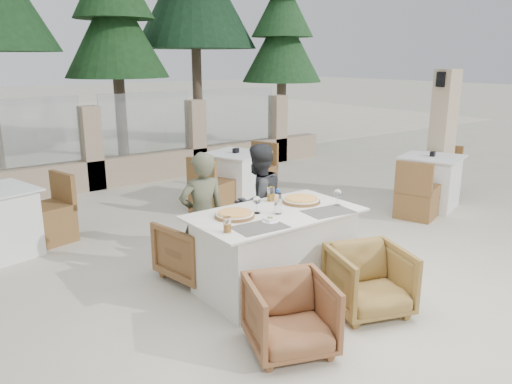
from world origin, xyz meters
TOP-DOWN VIEW (x-y plane):
  - ground at (0.00, 0.00)m, footprint 80.00×80.00m
  - perimeter_wall_far at (0.00, 4.80)m, footprint 10.00×0.34m
  - lantern_pillar at (4.20, 1.00)m, footprint 0.34×0.34m
  - pine_centre at (1.50, 7.20)m, footprint 2.20×2.20m
  - pine_mid_right at (3.80, 7.80)m, footprint 2.99×2.99m
  - pine_far_right at (5.50, 6.50)m, footprint 1.98×1.98m
  - dining_table at (0.08, 0.01)m, footprint 1.60×0.90m
  - placemat_near_left at (-0.30, -0.25)m, footprint 0.47×0.33m
  - placemat_near_right at (0.48, -0.28)m, footprint 0.48×0.35m
  - pizza_left at (-0.31, 0.11)m, footprint 0.48×0.48m
  - pizza_right at (0.49, 0.11)m, footprint 0.44×0.44m
  - water_bottle at (0.07, -0.04)m, footprint 0.09×0.09m
  - wine_glass_centre at (-0.08, 0.08)m, footprint 0.09×0.09m
  - wine_glass_corner at (0.70, -0.18)m, footprint 0.10×0.10m
  - beer_glass_left at (-0.58, -0.19)m, footprint 0.08×0.08m
  - beer_glass_right at (0.28, 0.33)m, footprint 0.07×0.07m
  - olive_dish at (-0.13, -0.18)m, footprint 0.13×0.13m
  - armchair_far_left at (-0.38, 0.68)m, footprint 0.77×0.78m
  - armchair_far_right at (0.37, 0.59)m, footprint 0.70×0.72m
  - armchair_near_left at (-0.49, -0.88)m, footprint 0.79×0.80m
  - armchair_near_right at (0.45, -0.84)m, footprint 0.81×0.82m
  - diner_left at (-0.34, 0.63)m, footprint 0.51×0.37m
  - diner_right at (0.41, 0.71)m, footprint 0.67×0.55m
  - bg_table_b at (1.48, 2.70)m, footprint 1.82×1.34m
  - bg_table_c at (3.63, 0.76)m, footprint 1.82×1.31m

SIDE VIEW (x-z plane):
  - ground at x=0.00m, z-range 0.00..0.00m
  - armchair_near_left at x=-0.49m, z-range 0.00..0.57m
  - armchair_near_right at x=0.45m, z-range 0.00..0.59m
  - armchair_far_left at x=-0.38m, z-range 0.00..0.61m
  - armchair_far_right at x=0.37m, z-range 0.00..0.62m
  - dining_table at x=0.08m, z-range 0.00..0.77m
  - bg_table_b at x=1.48m, z-range 0.00..0.77m
  - bg_table_c at x=3.63m, z-range 0.00..0.77m
  - diner_right at x=0.41m, z-range 0.00..1.29m
  - diner_left at x=-0.34m, z-range 0.00..1.30m
  - placemat_near_left at x=-0.30m, z-range 0.77..0.77m
  - placemat_near_right at x=0.48m, z-range 0.77..0.77m
  - olive_dish at x=-0.13m, z-range 0.77..0.81m
  - pizza_left at x=-0.31m, z-range 0.77..0.82m
  - pizza_right at x=0.49m, z-range 0.77..0.82m
  - perimeter_wall_far at x=0.00m, z-range 0.00..1.60m
  - beer_glass_left at x=-0.58m, z-range 0.77..0.90m
  - beer_glass_right at x=0.28m, z-range 0.77..0.92m
  - wine_glass_centre at x=-0.08m, z-range 0.77..0.95m
  - wine_glass_corner at x=0.70m, z-range 0.77..0.95m
  - water_bottle at x=0.07m, z-range 0.77..1.00m
  - lantern_pillar at x=4.20m, z-range 0.00..2.00m
  - pine_far_right at x=5.50m, z-range 0.00..4.50m
  - pine_centre at x=1.50m, z-range 0.00..5.00m
  - pine_mid_right at x=3.80m, z-range 0.00..6.80m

